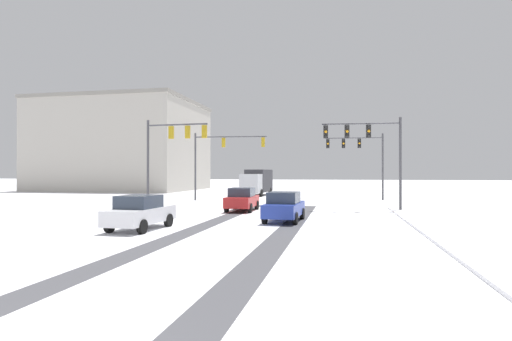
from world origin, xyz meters
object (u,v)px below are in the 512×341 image
Objects in this scene: traffic_signal_near_right at (368,143)px; office_building_far_left_block at (124,146)px; car_red_lead at (242,199)px; box_truck_delivery at (257,182)px; car_blue_second at (284,207)px; traffic_signal_far_left at (220,152)px; traffic_signal_far_right at (359,151)px; car_white_third at (140,212)px; traffic_signal_near_left at (171,144)px.

office_building_far_left_block is (-34.72, 28.56, 1.99)m from traffic_signal_near_right.
box_truck_delivery reaches higher than car_red_lead.
box_truck_delivery reaches higher than car_blue_second.
car_red_lead is at bearing 123.88° from car_blue_second.
traffic_signal_far_left is at bearing 114.43° from car_red_lead.
traffic_signal_far_right is at bearing -25.45° from office_building_far_left_block.
car_white_third is (2.05, -20.11, -3.87)m from traffic_signal_far_left.
traffic_signal_far_right is at bearing 15.75° from traffic_signal_far_left.
traffic_signal_far_right is 16.68m from car_red_lead.
office_building_far_left_block is (-21.52, 20.18, 2.08)m from traffic_signal_far_left.
car_red_lead and car_white_third have the same top height.
traffic_signal_near_left is 0.29× the size of office_building_far_left_block.
office_building_far_left_block reaches higher than car_red_lead.
traffic_signal_near_right is 1.57× the size of car_red_lead.
traffic_signal_near_right is at bearing -89.58° from traffic_signal_far_right.
box_truck_delivery is (-2.77, 19.03, 0.82)m from car_red_lead.
traffic_signal_far_right is 1.55× the size of car_blue_second.
traffic_signal_near_right is at bearing -39.43° from office_building_far_left_block.
car_white_third is at bearing -114.92° from traffic_signal_far_right.
traffic_signal_near_left reaches higher than car_white_third.
traffic_signal_near_left reaches higher than car_blue_second.
traffic_signal_far_left is at bearing 95.84° from car_white_third.
traffic_signal_far_left is 29.58m from office_building_far_left_block.
traffic_signal_far_right reaches higher than car_white_third.
traffic_signal_near_right is 9.64m from car_red_lead.
car_blue_second is at bearing -56.12° from car_red_lead.
traffic_signal_far_right is at bearing 75.85° from car_blue_second.
traffic_signal_near_left is 0.87× the size of box_truck_delivery.
traffic_signal_near_right is 20.98m from box_truck_delivery.
traffic_signal_far_right and traffic_signal_near_left have the same top height.
car_blue_second is at bearing -124.53° from traffic_signal_near_right.
traffic_signal_far_right is 26.54m from car_white_third.
box_truck_delivery is at bearing -25.69° from office_building_far_left_block.
traffic_signal_near_right is at bearing 7.87° from traffic_signal_near_left.
car_white_third is at bearing -89.50° from box_truck_delivery.
traffic_signal_far_left is at bearing 117.96° from car_blue_second.
office_building_far_left_block is at bearing 124.48° from traffic_signal_near_left.
office_building_far_left_block is at bearing 136.84° from traffic_signal_far_left.
traffic_signal_far_right is 38.41m from office_building_far_left_block.
traffic_signal_far_left is 18.03m from car_blue_second.
car_white_third is at bearing -133.53° from traffic_signal_near_right.
traffic_signal_far_right is 1.00× the size of traffic_signal_near_left.
box_truck_delivery is at bearing 104.75° from car_blue_second.
office_building_far_left_block is at bearing 120.34° from car_white_third.
box_truck_delivery is (2.40, 19.25, -3.11)m from traffic_signal_near_left.
traffic_signal_far_left reaches higher than car_blue_second.
box_truck_delivery is at bearing 82.88° from traffic_signal_near_left.
traffic_signal_near_left is 10.91m from car_white_third.
traffic_signal_far_right is 0.93× the size of traffic_signal_far_left.
box_truck_delivery is (1.80, 8.96, -3.05)m from traffic_signal_far_left.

